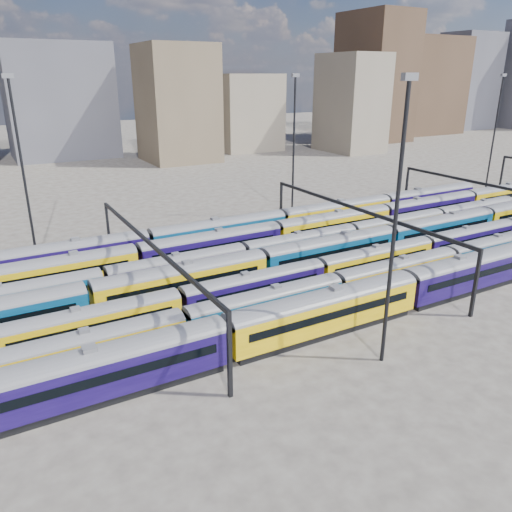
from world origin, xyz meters
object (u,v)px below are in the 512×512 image
rake_1 (449,257)px  rake_2 (320,269)px  rake_0 (407,285)px  mast_2 (396,218)px

rake_1 → rake_2: size_ratio=1.01×
rake_1 → rake_2: bearing=164.2°
rake_0 → rake_1: size_ratio=1.21×
rake_0 → mast_2: bearing=-144.7°
rake_1 → mast_2: 28.18m
rake_0 → rake_2: rake_0 is taller
rake_2 → mast_2: mast_2 is taller
rake_1 → rake_2: (-17.65, 5.00, -0.03)m
mast_2 → rake_0: bearing=35.3°
rake_0 → mast_2: mast_2 is taller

